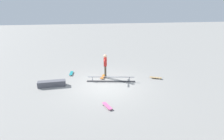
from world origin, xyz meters
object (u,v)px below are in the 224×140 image
object	(u,v)px
skate_ledge	(52,84)
loose_skateboard_pink	(107,106)
skateboard_main	(103,76)
loose_skateboard_teal	(71,73)
grind_rail	(111,79)
loose_skateboard_natural	(156,78)
skater_main	(105,64)

from	to	relation	value
skate_ledge	loose_skateboard_pink	size ratio (longest dim) A/B	2.08
skateboard_main	loose_skateboard_pink	world-z (taller)	same
loose_skateboard_pink	loose_skateboard_teal	bearing A→B (deg)	-178.61
grind_rail	loose_skateboard_teal	xyz separation A→B (m)	(2.71, -1.68, -0.08)
grind_rail	loose_skateboard_natural	distance (m)	3.10
skate_ledge	loose_skateboard_pink	world-z (taller)	skate_ledge
skate_ledge	skateboard_main	world-z (taller)	skate_ledge
skater_main	grind_rail	bearing A→B (deg)	33.96
skater_main	loose_skateboard_teal	bearing A→B (deg)	-99.27
skater_main	loose_skateboard_teal	distance (m)	2.73
skate_ledge	loose_skateboard_teal	distance (m)	2.22
grind_rail	skateboard_main	size ratio (longest dim) A/B	3.93
loose_skateboard_natural	loose_skateboard_pink	size ratio (longest dim) A/B	1.00
skate_ledge	loose_skateboard_natural	bearing A→B (deg)	-176.85
grind_rail	loose_skateboard_natural	size ratio (longest dim) A/B	3.95
skateboard_main	loose_skateboard_pink	bearing A→B (deg)	18.46
grind_rail	skater_main	distance (m)	1.15
loose_skateboard_natural	skate_ledge	bearing A→B (deg)	25.65
skate_ledge	loose_skateboard_natural	distance (m)	6.89
skater_main	loose_skateboard_natural	size ratio (longest dim) A/B	2.04
loose_skateboard_teal	loose_skateboard_pink	bearing A→B (deg)	27.58
skate_ledge	skateboard_main	size ratio (longest dim) A/B	2.07
skateboard_main	grind_rail	bearing A→B (deg)	51.89
skate_ledge	loose_skateboard_teal	bearing A→B (deg)	-118.87
grind_rail	skater_main	world-z (taller)	skater_main
skateboard_main	loose_skateboard_pink	size ratio (longest dim) A/B	1.00
grind_rail	skater_main	bearing A→B (deg)	-59.91
skater_main	skate_ledge	bearing A→B (deg)	-61.96
grind_rail	skate_ledge	xyz separation A→B (m)	(3.78, 0.26, 0.03)
skater_main	skateboard_main	distance (m)	0.91
skateboard_main	loose_skateboard_teal	xyz separation A→B (m)	(2.24, -0.92, 0.00)
skate_ledge	loose_skateboard_pink	bearing A→B (deg)	137.50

